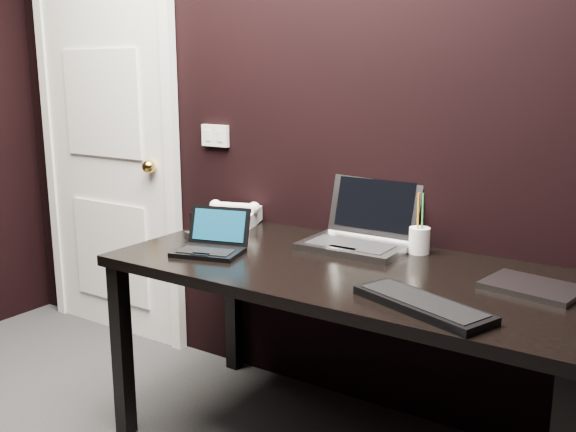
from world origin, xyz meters
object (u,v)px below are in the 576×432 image
Objects in this scene: door at (108,143)px; ext_keyboard at (422,304)px; closed_laptop at (532,287)px; desk_phone at (235,215)px; pen_cup at (419,239)px; silver_laptop at (360,234)px; mobile_phone at (194,228)px; netbook at (211,244)px; desk at (348,287)px.

door reaches higher than ext_keyboard.
closed_laptop is at bearing -7.22° from door.
desk_phone is 1.06× the size of pen_cup.
mobile_phone is at bearing -159.72° from silver_laptop.
closed_laptop is (0.23, 0.34, -0.00)m from ext_keyboard.
ext_keyboard is at bearing -13.53° from mobile_phone.
silver_laptop is 0.69m from ext_keyboard.
desk_phone is (-1.11, 0.54, 0.03)m from ext_keyboard.
netbook is 1.14m from closed_laptop.
desk is 0.74m from mobile_phone.
silver_laptop is 1.68× the size of pen_cup.
silver_laptop is at bearing -4.49° from door.
ext_keyboard is 1.23m from desk_phone.
desk is 0.46m from ext_keyboard.
desk is 6.93× the size of desk_phone.
netbook is 0.58m from silver_laptop.
desk_phone is (-0.21, 0.42, 0.01)m from netbook.
pen_cup reaches higher than ext_keyboard.
desk_phone is at bearing 89.43° from mobile_phone.
silver_laptop is at bearing 20.28° from mobile_phone.
netbook is at bearing -165.85° from desk.
desk_phone is (-0.73, 0.29, 0.12)m from desk.
netbook is at bearing 172.19° from ext_keyboard.
desk is 0.79m from desk_phone.
ext_keyboard is at bearing -7.81° from netbook.
closed_laptop is (0.60, 0.09, 0.09)m from desk.
mobile_phone is at bearing -176.73° from closed_laptop.
pen_cup reaches higher than mobile_phone.
silver_laptop is 0.65m from desk_phone.
netbook reaches higher than closed_laptop.
silver_laptop reaches higher than desk.
desk is 16.85× the size of mobile_phone.
pen_cup reaches higher than desk.
desk is at bearing -1.03° from mobile_phone.
silver_laptop reaches higher than mobile_phone.
silver_laptop reaches higher than ext_keyboard.
ext_keyboard reaches higher than desk.
pen_cup is at bearing -2.61° from door.
netbook is 2.95× the size of mobile_phone.
mobile_phone is (-1.34, -0.08, 0.03)m from closed_laptop.
ext_keyboard is 1.14m from mobile_phone.
desk_phone is 0.27m from mobile_phone.
desk_phone reaches higher than desk.
door is 1.26× the size of desk.
door is 1.02m from mobile_phone.
closed_laptop is 1.34m from mobile_phone.
ext_keyboard is 0.41m from closed_laptop.
netbook is at bearing -168.90° from closed_laptop.
door is at bearing 175.51° from silver_laptop.
pen_cup is (0.87, 0.01, 0.01)m from desk_phone.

